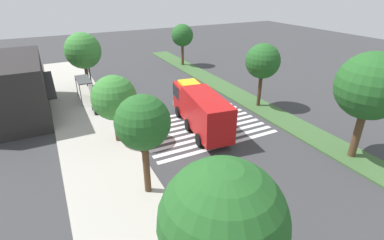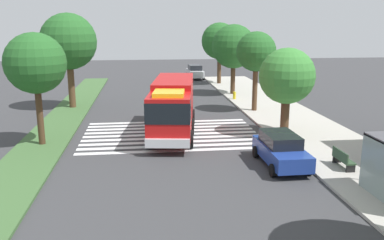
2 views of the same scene
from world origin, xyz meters
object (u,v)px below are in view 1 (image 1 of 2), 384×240
median_tree_far_west (371,87)px  parked_car_mid (126,104)px  sidewalk_tree_east (114,98)px  sidewalk_tree_west (222,222)px  fire_truck (200,107)px  street_lamp (88,59)px  median_tree_center (182,36)px  sidewalk_tree_far_east (83,51)px  sidewalk_tree_center (143,123)px  bench_near_shelter (96,108)px  median_tree_west (263,61)px  bus_stop_shelter (87,85)px

median_tree_far_west → parked_car_mid: bearing=38.8°
sidewalk_tree_east → sidewalk_tree_west: bearing=-180.0°
fire_truck → median_tree_far_west: (-9.84, -8.00, 3.70)m
parked_car_mid → sidewalk_tree_west: sidewalk_tree_west is taller
street_lamp → median_tree_center: bearing=-75.2°
parked_car_mid → sidewalk_tree_far_east: (9.96, 2.20, 3.75)m
sidewalk_tree_center → sidewalk_tree_west: bearing=180.0°
sidewalk_tree_east → bench_near_shelter: bearing=5.6°
street_lamp → median_tree_west: 21.30m
bench_near_shelter → median_tree_center: size_ratio=0.25×
fire_truck → bench_near_shelter: (7.52, 7.98, -1.42)m
bus_stop_shelter → median_tree_center: size_ratio=0.55×
sidewalk_tree_west → sidewalk_tree_far_east: (31.48, 0.00, -0.32)m
bench_near_shelter → median_tree_center: 20.98m
sidewalk_tree_west → median_tree_center: size_ratio=1.12×
bus_stop_shelter → sidewalk_tree_center: sidewalk_tree_center is taller
sidewalk_tree_far_east → median_tree_far_west: (-26.27, -15.31, 1.09)m
sidewalk_tree_west → sidewalk_tree_east: bearing=0.0°
bus_stop_shelter → sidewalk_tree_far_east: size_ratio=0.52×
sidewalk_tree_west → parked_car_mid: bearing=-5.8°
sidewalk_tree_center → median_tree_far_west: bearing=-101.8°
bus_stop_shelter → median_tree_center: (8.97, -16.01, 2.83)m
parked_car_mid → sidewalk_tree_center: size_ratio=0.69×
sidewalk_tree_west → median_tree_west: sidewalk_tree_west is taller
fire_truck → median_tree_far_west: size_ratio=1.22×
median_tree_west → median_tree_center: median_tree_west is taller
fire_truck → street_lamp: size_ratio=1.73×
parked_car_mid → median_tree_west: median_tree_west is taller
parked_car_mid → median_tree_far_west: (-16.31, -13.11, 4.84)m
bench_near_shelter → median_tree_west: (-6.11, -15.97, 4.35)m
fire_truck → median_tree_far_west: bearing=-132.9°
street_lamp → median_tree_west: (-15.14, -14.91, 1.44)m
street_lamp → sidewalk_tree_center: bearing=179.0°
street_lamp → sidewalk_tree_east: bearing=178.5°
sidewalk_tree_west → sidewalk_tree_center: sidewalk_tree_west is taller
sidewalk_tree_east → fire_truck: bearing=-95.9°
sidewalk_tree_center → sidewalk_tree_east: size_ratio=1.16×
bus_stop_shelter → median_tree_far_west: 26.96m
parked_car_mid → median_tree_west: 14.63m
parked_car_mid → median_tree_far_west: size_ratio=0.56×
bench_near_shelter → median_tree_west: size_ratio=0.24×
parked_car_mid → sidewalk_tree_center: bearing=169.9°
fire_truck → parked_car_mid: 8.32m
bus_stop_shelter → median_tree_center: 18.56m
street_lamp → median_tree_far_west: 30.39m
sidewalk_tree_east → median_tree_far_west: size_ratio=0.70×
bench_near_shelter → median_tree_far_west: median_tree_far_west is taller
bus_stop_shelter → sidewalk_tree_east: sidewalk_tree_east is taller
sidewalk_tree_west → median_tree_west: 22.48m
bus_stop_shelter → bench_near_shelter: 4.20m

